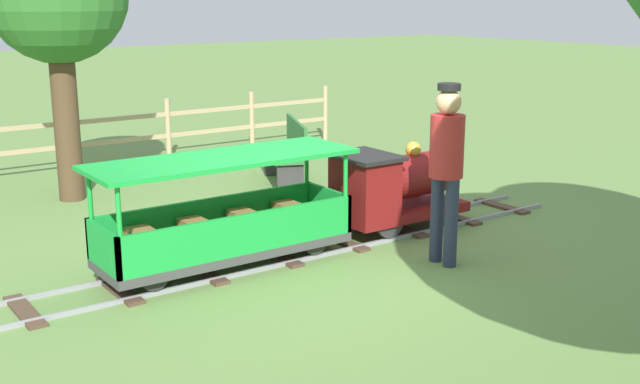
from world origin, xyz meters
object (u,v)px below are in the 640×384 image
(conductor_person, at_px, (446,160))
(park_bench, at_px, (287,153))
(locomotive, at_px, (394,186))
(passenger_car, at_px, (226,223))

(conductor_person, relative_size, park_bench, 1.20)
(park_bench, bearing_deg, conductor_person, -8.68)
(locomotive, height_order, passenger_car, locomotive)
(park_bench, bearing_deg, locomotive, -5.58)
(locomotive, height_order, conductor_person, conductor_person)
(locomotive, bearing_deg, park_bench, 174.42)
(locomotive, xyz_separation_m, park_bench, (-2.35, 0.23, -0.07))
(passenger_car, distance_m, park_bench, 3.20)
(passenger_car, bearing_deg, park_bench, 137.38)
(passenger_car, height_order, park_bench, passenger_car)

